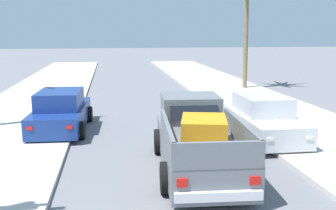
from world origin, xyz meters
TOP-DOWN VIEW (x-y plane):
  - sidewalk_left at (-5.64, 12.00)m, footprint 5.00×60.00m
  - sidewalk_right at (5.64, 12.00)m, footprint 5.00×60.00m
  - curb_left at (-4.54, 12.00)m, footprint 0.16×60.00m
  - curb_right at (4.54, 12.00)m, footprint 0.16×60.00m
  - pickup_truck at (0.57, 6.83)m, footprint 2.47×5.33m
  - car_left_near at (3.48, 9.31)m, footprint 2.07×4.28m
  - car_right_near at (-3.62, 11.51)m, footprint 2.20×4.33m

SIDE VIEW (x-z plane):
  - curb_left at x=-4.54m, z-range 0.00..0.10m
  - curb_right at x=4.54m, z-range 0.00..0.10m
  - sidewalk_left at x=-5.64m, z-range 0.00..0.12m
  - sidewalk_right at x=5.64m, z-range 0.00..0.12m
  - car_left_near at x=3.48m, z-range -0.06..1.48m
  - car_right_near at x=-3.62m, z-range -0.06..1.48m
  - pickup_truck at x=0.57m, z-range -0.09..1.71m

